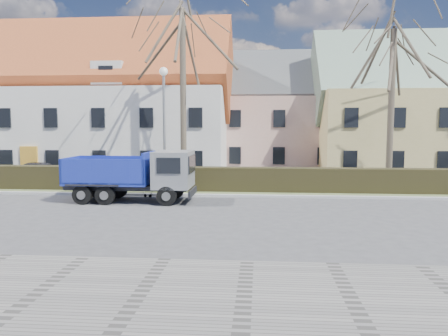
# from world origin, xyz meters

# --- Properties ---
(ground) EXTENTS (120.00, 120.00, 0.00)m
(ground) POSITION_xyz_m (0.00, 0.00, 0.00)
(ground) COLOR #414144
(sidewalk_near) EXTENTS (80.00, 5.00, 0.08)m
(sidewalk_near) POSITION_xyz_m (0.00, -8.50, 0.04)
(sidewalk_near) COLOR slate
(sidewalk_near) RESTS_ON ground
(curb_far) EXTENTS (80.00, 0.30, 0.12)m
(curb_far) POSITION_xyz_m (0.00, 4.60, 0.06)
(curb_far) COLOR #A2A2A2
(curb_far) RESTS_ON ground
(grass_strip) EXTENTS (80.00, 3.00, 0.10)m
(grass_strip) POSITION_xyz_m (0.00, 6.20, 0.05)
(grass_strip) COLOR #4F5D34
(grass_strip) RESTS_ON ground
(hedge) EXTENTS (60.00, 0.90, 1.30)m
(hedge) POSITION_xyz_m (0.00, 6.00, 0.65)
(hedge) COLOR black
(hedge) RESTS_ON ground
(building_white) EXTENTS (26.80, 10.80, 9.50)m
(building_white) POSITION_xyz_m (-13.00, 16.00, 4.75)
(building_white) COLOR silver
(building_white) RESTS_ON ground
(building_pink) EXTENTS (10.80, 8.80, 8.00)m
(building_pink) POSITION_xyz_m (4.00, 20.00, 4.00)
(building_pink) COLOR tan
(building_pink) RESTS_ON ground
(building_yellow) EXTENTS (18.80, 10.80, 8.50)m
(building_yellow) POSITION_xyz_m (16.00, 17.00, 4.25)
(building_yellow) COLOR tan
(building_yellow) RESTS_ON ground
(tree_1) EXTENTS (9.20, 9.20, 12.65)m
(tree_1) POSITION_xyz_m (-2.00, 8.50, 6.33)
(tree_1) COLOR #4C4235
(tree_1) RESTS_ON ground
(tree_2) EXTENTS (8.00, 8.00, 11.00)m
(tree_2) POSITION_xyz_m (10.00, 8.50, 5.50)
(tree_2) COLOR #4C4235
(tree_2) RESTS_ON ground
(dump_truck) EXTENTS (6.29, 2.35, 2.51)m
(dump_truck) POSITION_xyz_m (-3.79, 2.90, 1.26)
(dump_truck) COLOR navy
(dump_truck) RESTS_ON ground
(streetlight) EXTENTS (0.54, 0.54, 6.93)m
(streetlight) POSITION_xyz_m (-2.83, 7.00, 3.46)
(streetlight) COLOR gray
(streetlight) RESTS_ON ground
(cart_frame) EXTENTS (0.73, 0.53, 0.60)m
(cart_frame) POSITION_xyz_m (-3.28, 4.18, 0.30)
(cart_frame) COLOR silver
(cart_frame) RESTS_ON ground
(parked_car_a) EXTENTS (4.03, 2.25, 1.29)m
(parked_car_a) POSITION_xyz_m (-11.58, 9.82, 0.65)
(parked_car_a) COLOR #2A292F
(parked_car_a) RESTS_ON ground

